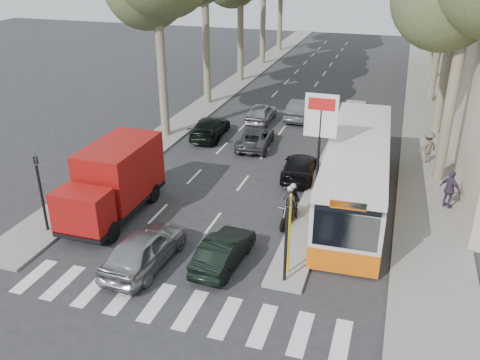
% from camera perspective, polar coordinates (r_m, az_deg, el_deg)
% --- Properties ---
extents(ground, '(120.00, 120.00, 0.00)m').
position_cam_1_polar(ground, '(21.49, -2.62, -7.68)').
color(ground, '#28282B').
rests_on(ground, ground).
extents(sidewalk_right, '(3.20, 70.00, 0.12)m').
position_cam_1_polar(sidewalk_right, '(43.54, 20.14, 8.01)').
color(sidewalk_right, gray).
rests_on(sidewalk_right, ground).
extents(median_left, '(2.40, 64.00, 0.12)m').
position_cam_1_polar(median_left, '(48.59, -0.06, 11.14)').
color(median_left, gray).
rests_on(median_left, ground).
extents(traffic_island, '(1.50, 26.00, 0.16)m').
position_cam_1_polar(traffic_island, '(30.37, 10.40, 2.22)').
color(traffic_island, gray).
rests_on(traffic_island, ground).
extents(billboard, '(1.50, 12.10, 5.60)m').
position_cam_1_polar(billboard, '(23.52, 8.95, 5.05)').
color(billboard, yellow).
rests_on(billboard, ground).
extents(traffic_light_island, '(0.16, 0.41, 3.60)m').
position_cam_1_polar(traffic_light_island, '(18.18, 5.27, -5.14)').
color(traffic_light_island, black).
rests_on(traffic_light_island, ground).
extents(traffic_light_left, '(0.16, 0.41, 3.60)m').
position_cam_1_polar(traffic_light_left, '(23.10, -21.64, -0.10)').
color(traffic_light_left, black).
rests_on(traffic_light_left, ground).
extents(silver_hatchback, '(2.05, 4.61, 1.54)m').
position_cam_1_polar(silver_hatchback, '(20.38, -10.70, -7.55)').
color(silver_hatchback, '#96979D').
rests_on(silver_hatchback, ground).
extents(dark_hatchback, '(1.61, 3.89, 1.25)m').
position_cam_1_polar(dark_hatchback, '(20.16, -1.85, -7.95)').
color(dark_hatchback, black).
rests_on(dark_hatchback, ground).
extents(queue_car_a, '(2.32, 4.36, 1.17)m').
position_cam_1_polar(queue_car_a, '(31.94, 1.74, 4.74)').
color(queue_car_a, '#44464B').
rests_on(queue_car_a, ground).
extents(queue_car_b, '(2.03, 4.29, 1.21)m').
position_cam_1_polar(queue_car_b, '(27.74, 6.67, 1.43)').
color(queue_car_b, black).
rests_on(queue_car_b, ground).
extents(queue_car_c, '(1.73, 4.09, 1.38)m').
position_cam_1_polar(queue_car_c, '(36.58, 2.36, 7.53)').
color(queue_car_c, '#9FA1A7').
rests_on(queue_car_c, ground).
extents(queue_car_d, '(1.82, 4.44, 1.43)m').
position_cam_1_polar(queue_car_d, '(37.59, 6.93, 7.89)').
color(queue_car_d, '#505158').
rests_on(queue_car_d, ground).
extents(queue_car_e, '(2.24, 4.72, 1.33)m').
position_cam_1_polar(queue_car_e, '(33.65, -3.40, 5.92)').
color(queue_car_e, black).
rests_on(queue_car_e, ground).
extents(red_truck, '(2.41, 6.22, 3.31)m').
position_cam_1_polar(red_truck, '(24.00, -13.94, -0.02)').
color(red_truck, black).
rests_on(red_truck, ground).
extents(city_bus, '(3.22, 12.68, 3.32)m').
position_cam_1_polar(city_bus, '(24.87, 12.94, 0.97)').
color(city_bus, orange).
rests_on(city_bus, ground).
extents(motorcycle, '(0.87, 2.21, 1.88)m').
position_cam_1_polar(motorcycle, '(23.18, 5.76, -2.75)').
color(motorcycle, black).
rests_on(motorcycle, ground).
extents(pedestrian_near, '(1.19, 1.11, 1.88)m').
position_cam_1_polar(pedestrian_near, '(25.97, 22.51, -1.00)').
color(pedestrian_near, '#453652').
rests_on(pedestrian_near, sidewalk_right).
extents(pedestrian_far, '(1.26, 1.19, 1.86)m').
position_cam_1_polar(pedestrian_far, '(31.10, 20.32, 3.51)').
color(pedestrian_far, '#6B6150').
rests_on(pedestrian_far, sidewalk_right).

